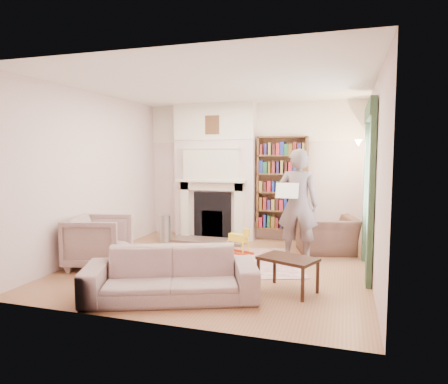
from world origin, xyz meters
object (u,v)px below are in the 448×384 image
(coffee_table, at_px, (288,275))
(man_reading, at_px, (298,205))
(bookcase, at_px, (282,183))
(armchair_left, at_px, (99,241))
(armchair_reading, at_px, (326,235))
(paraffin_heater, at_px, (165,228))
(rocking_horse, at_px, (238,241))
(sofa, at_px, (171,274))

(coffee_table, bearing_deg, man_reading, 115.27)
(bookcase, relative_size, coffee_table, 2.64)
(armchair_left, bearing_deg, armchair_reading, -74.24)
(paraffin_heater, relative_size, rocking_horse, 1.02)
(sofa, distance_m, coffee_table, 1.48)
(armchair_reading, bearing_deg, man_reading, 37.01)
(bookcase, distance_m, rocking_horse, 1.71)
(coffee_table, xyz_separation_m, rocking_horse, (-1.11, 1.69, 0.01))
(armchair_reading, height_order, paraffin_heater, armchair_reading)
(paraffin_heater, bearing_deg, bookcase, 19.44)
(coffee_table, xyz_separation_m, paraffin_heater, (-2.78, 2.21, 0.05))
(man_reading, bearing_deg, paraffin_heater, -11.53)
(sofa, relative_size, coffee_table, 2.96)
(armchair_left, xyz_separation_m, sofa, (1.66, -0.94, -0.10))
(bookcase, xyz_separation_m, coffee_table, (0.55, -3.00, -0.95))
(armchair_left, bearing_deg, man_reading, -79.45)
(paraffin_heater, height_order, rocking_horse, paraffin_heater)
(sofa, xyz_separation_m, coffee_table, (1.33, 0.65, -0.08))
(paraffin_heater, bearing_deg, rocking_horse, -17.55)
(armchair_left, height_order, paraffin_heater, armchair_left)
(coffee_table, height_order, paraffin_heater, paraffin_heater)
(sofa, height_order, paraffin_heater, sofa)
(bookcase, bearing_deg, paraffin_heater, -160.56)
(paraffin_heater, bearing_deg, coffee_table, -38.55)
(man_reading, relative_size, paraffin_heater, 3.37)
(paraffin_heater, bearing_deg, armchair_left, -96.22)
(armchair_reading, relative_size, coffee_table, 1.42)
(bookcase, relative_size, sofa, 0.89)
(armchair_reading, height_order, coffee_table, armchair_reading)
(armchair_left, relative_size, coffee_table, 1.26)
(rocking_horse, bearing_deg, coffee_table, -36.15)
(bookcase, height_order, paraffin_heater, bookcase)
(armchair_reading, relative_size, armchair_left, 1.13)
(man_reading, distance_m, coffee_table, 1.79)
(armchair_left, relative_size, man_reading, 0.48)
(sofa, height_order, man_reading, man_reading)
(bookcase, bearing_deg, rocking_horse, -113.23)
(bookcase, relative_size, armchair_left, 2.10)
(armchair_reading, height_order, rocking_horse, armchair_reading)
(man_reading, relative_size, coffee_table, 2.64)
(man_reading, xyz_separation_m, rocking_horse, (-1.04, 0.04, -0.69))
(armchair_left, relative_size, sofa, 0.43)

